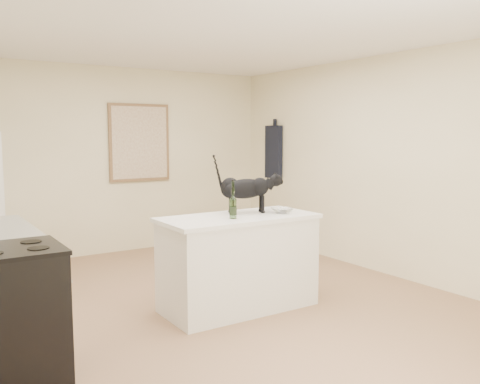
# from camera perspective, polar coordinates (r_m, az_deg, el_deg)

# --- Properties ---
(floor) EXTENTS (5.50, 5.50, 0.00)m
(floor) POSITION_cam_1_polar(r_m,az_deg,el_deg) (5.18, -2.35, -12.34)
(floor) COLOR #91694D
(floor) RESTS_ON ground
(ceiling) EXTENTS (5.50, 5.50, 0.00)m
(ceiling) POSITION_cam_1_polar(r_m,az_deg,el_deg) (4.99, -2.49, 17.18)
(ceiling) COLOR white
(ceiling) RESTS_ON ground
(wall_back) EXTENTS (4.50, 0.00, 4.50)m
(wall_back) POSITION_cam_1_polar(r_m,az_deg,el_deg) (7.42, -13.32, 3.43)
(wall_back) COLOR beige
(wall_back) RESTS_ON ground
(wall_right) EXTENTS (0.00, 5.50, 5.50)m
(wall_right) POSITION_cam_1_polar(r_m,az_deg,el_deg) (6.37, 15.31, 2.90)
(wall_right) COLOR beige
(wall_right) RESTS_ON ground
(island_base) EXTENTS (1.44, 0.67, 0.86)m
(island_base) POSITION_cam_1_polar(r_m,az_deg,el_deg) (4.95, -0.17, -8.06)
(island_base) COLOR white
(island_base) RESTS_ON floor
(island_top) EXTENTS (1.50, 0.70, 0.04)m
(island_top) POSITION_cam_1_polar(r_m,az_deg,el_deg) (4.85, -0.17, -2.91)
(island_top) COLOR white
(island_top) RESTS_ON island_base
(stove) EXTENTS (0.60, 0.60, 0.90)m
(stove) POSITION_cam_1_polar(r_m,az_deg,el_deg) (3.86, -23.69, -12.51)
(stove) COLOR black
(stove) RESTS_ON floor
(artwork_frame) EXTENTS (0.90, 0.03, 1.10)m
(artwork_frame) POSITION_cam_1_polar(r_m,az_deg,el_deg) (7.49, -11.12, 5.42)
(artwork_frame) COLOR brown
(artwork_frame) RESTS_ON wall_back
(artwork_canvas) EXTENTS (0.82, 0.00, 1.02)m
(artwork_canvas) POSITION_cam_1_polar(r_m,az_deg,el_deg) (7.47, -11.07, 5.42)
(artwork_canvas) COLOR beige
(artwork_canvas) RESTS_ON wall_back
(hanging_garment) EXTENTS (0.08, 0.34, 0.80)m
(hanging_garment) POSITION_cam_1_polar(r_m,az_deg,el_deg) (7.84, 3.76, 4.47)
(hanging_garment) COLOR black
(hanging_garment) RESTS_ON wall_right
(black_cat) EXTENTS (0.64, 0.40, 0.43)m
(black_cat) POSITION_cam_1_polar(r_m,az_deg,el_deg) (5.01, 0.63, 0.09)
(black_cat) COLOR black
(black_cat) RESTS_ON island_top
(wine_bottle) EXTENTS (0.08, 0.08, 0.31)m
(wine_bottle) POSITION_cam_1_polar(r_m,az_deg,el_deg) (4.68, -0.78, -1.08)
(wine_bottle) COLOR #305B24
(wine_bottle) RESTS_ON island_top
(glass_bowl) EXTENTS (0.27, 0.27, 0.05)m
(glass_bowl) POSITION_cam_1_polar(r_m,az_deg,el_deg) (5.02, 4.69, -2.09)
(glass_bowl) COLOR white
(glass_bowl) RESTS_ON island_top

